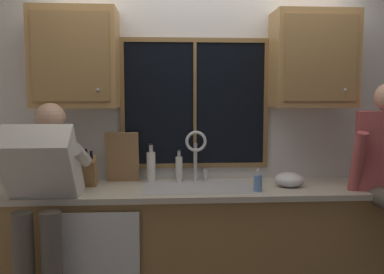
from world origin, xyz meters
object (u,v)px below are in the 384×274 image
Objects in this scene: mixing_bowl at (289,180)px; soap_dispenser at (258,183)px; knife_block at (88,172)px; person_standing at (43,194)px; bottle_green_glass at (151,166)px; bottle_tall_clear at (179,168)px; cutting_board at (122,157)px.

soap_dispenser is at bearing -151.15° from mixing_bowl.
knife_block reaches higher than mixing_bowl.
person_standing is 5.10× the size of bottle_green_glass.
bottle_tall_clear reaches higher than soap_dispenser.
knife_block and bottle_green_glass have the same top height.
knife_block is 1.24m from soap_dispenser.
knife_block is 0.48m from bottle_green_glass.
mixing_bowl is (1.48, -0.09, -0.06)m from knife_block.
bottle_tall_clear is (0.68, 0.12, -0.00)m from knife_block.
mixing_bowl is 0.85× the size of bottle_tall_clear.
bottle_green_glass is 1.18× the size of bottle_tall_clear.
bottle_tall_clear is (-0.54, 0.36, 0.04)m from soap_dispenser.
soap_dispenser is at bearing -11.16° from knife_block.
knife_block is 0.69m from bottle_tall_clear.
person_standing is 0.71m from cutting_board.
knife_block reaches higher than soap_dispenser.
person_standing is at bearing -120.58° from knife_block.
knife_block is 0.81× the size of cutting_board.
cutting_board is at bearing 159.11° from soap_dispenser.
mixing_bowl is at bearing 9.53° from person_standing.
bottle_green_glass is 0.22m from bottle_tall_clear.
cutting_board reaches higher than bottle_green_glass.
soap_dispenser is 0.53× the size of bottle_green_glass.
mixing_bowl is at bearing -12.25° from bottle_green_glass.
bottle_tall_clear is (-0.81, 0.22, 0.06)m from mixing_bowl.
person_standing is 4.80× the size of knife_block.
person_standing is 0.86m from bottle_green_glass.
person_standing reaches higher than knife_block.
soap_dispenser is at bearing -20.89° from cutting_board.
bottle_green_glass reaches higher than bottle_tall_clear.
mixing_bowl is (1.71, 0.29, 0.01)m from person_standing.
knife_block is at bearing -169.59° from bottle_tall_clear.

